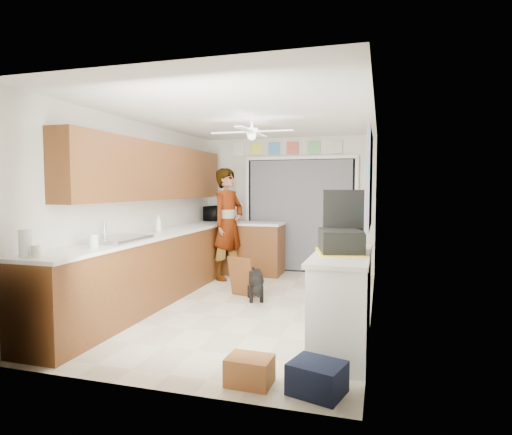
# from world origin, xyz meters

# --- Properties ---
(floor) EXTENTS (5.00, 5.00, 0.00)m
(floor) POSITION_xyz_m (0.00, 0.00, 0.00)
(floor) COLOR beige
(floor) RESTS_ON ground
(ceiling) EXTENTS (5.00, 5.00, 0.00)m
(ceiling) POSITION_xyz_m (0.00, 0.00, 2.50)
(ceiling) COLOR white
(ceiling) RESTS_ON ground
(wall_back) EXTENTS (3.20, 0.00, 3.20)m
(wall_back) POSITION_xyz_m (0.00, 2.50, 1.25)
(wall_back) COLOR silver
(wall_back) RESTS_ON ground
(wall_front) EXTENTS (3.20, 0.00, 3.20)m
(wall_front) POSITION_xyz_m (0.00, -2.50, 1.25)
(wall_front) COLOR silver
(wall_front) RESTS_ON ground
(wall_left) EXTENTS (0.00, 5.00, 5.00)m
(wall_left) POSITION_xyz_m (-1.60, 0.00, 1.25)
(wall_left) COLOR silver
(wall_left) RESTS_ON ground
(wall_right) EXTENTS (0.00, 5.00, 5.00)m
(wall_right) POSITION_xyz_m (1.60, 0.00, 1.25)
(wall_right) COLOR silver
(wall_right) RESTS_ON ground
(left_base_cabinets) EXTENTS (0.60, 4.80, 0.90)m
(left_base_cabinets) POSITION_xyz_m (-1.30, 0.00, 0.45)
(left_base_cabinets) COLOR brown
(left_base_cabinets) RESTS_ON floor
(left_countertop) EXTENTS (0.62, 4.80, 0.04)m
(left_countertop) POSITION_xyz_m (-1.29, 0.00, 0.92)
(left_countertop) COLOR white
(left_countertop) RESTS_ON left_base_cabinets
(upper_cabinets) EXTENTS (0.32, 4.00, 0.80)m
(upper_cabinets) POSITION_xyz_m (-1.44, 0.20, 1.80)
(upper_cabinets) COLOR brown
(upper_cabinets) RESTS_ON wall_left
(sink_basin) EXTENTS (0.50, 0.76, 0.06)m
(sink_basin) POSITION_xyz_m (-1.29, -1.00, 0.95)
(sink_basin) COLOR silver
(sink_basin) RESTS_ON left_countertop
(faucet) EXTENTS (0.03, 0.03, 0.22)m
(faucet) POSITION_xyz_m (-1.48, -1.00, 1.05)
(faucet) COLOR silver
(faucet) RESTS_ON left_countertop
(peninsula_base) EXTENTS (1.00, 0.60, 0.90)m
(peninsula_base) POSITION_xyz_m (-0.50, 2.00, 0.45)
(peninsula_base) COLOR brown
(peninsula_base) RESTS_ON floor
(peninsula_top) EXTENTS (1.04, 0.64, 0.04)m
(peninsula_top) POSITION_xyz_m (-0.50, 2.00, 0.92)
(peninsula_top) COLOR white
(peninsula_top) RESTS_ON peninsula_base
(back_opening_recess) EXTENTS (2.00, 0.06, 2.10)m
(back_opening_recess) POSITION_xyz_m (0.25, 2.47, 1.05)
(back_opening_recess) COLOR black
(back_opening_recess) RESTS_ON wall_back
(curtain_panel) EXTENTS (1.90, 0.03, 2.05)m
(curtain_panel) POSITION_xyz_m (0.25, 2.43, 1.05)
(curtain_panel) COLOR slate
(curtain_panel) RESTS_ON wall_back
(door_trim_left) EXTENTS (0.06, 0.04, 2.10)m
(door_trim_left) POSITION_xyz_m (-0.77, 2.44, 1.05)
(door_trim_left) COLOR white
(door_trim_left) RESTS_ON wall_back
(door_trim_right) EXTENTS (0.06, 0.04, 2.10)m
(door_trim_right) POSITION_xyz_m (1.27, 2.44, 1.05)
(door_trim_right) COLOR white
(door_trim_right) RESTS_ON wall_back
(door_trim_head) EXTENTS (2.10, 0.04, 0.06)m
(door_trim_head) POSITION_xyz_m (0.25, 2.44, 2.12)
(door_trim_head) COLOR white
(door_trim_head) RESTS_ON wall_back
(header_frame_0) EXTENTS (0.22, 0.02, 0.22)m
(header_frame_0) POSITION_xyz_m (-0.60, 2.47, 2.30)
(header_frame_0) COLOR #E4EA4E
(header_frame_0) RESTS_ON wall_back
(header_frame_1) EXTENTS (0.22, 0.02, 0.22)m
(header_frame_1) POSITION_xyz_m (-0.25, 2.47, 2.30)
(header_frame_1) COLOR #4D8ECD
(header_frame_1) RESTS_ON wall_back
(header_frame_2) EXTENTS (0.22, 0.02, 0.22)m
(header_frame_2) POSITION_xyz_m (0.10, 2.47, 2.30)
(header_frame_2) COLOR #C7564A
(header_frame_2) RESTS_ON wall_back
(header_frame_3) EXTENTS (0.22, 0.02, 0.22)m
(header_frame_3) POSITION_xyz_m (0.50, 2.47, 2.30)
(header_frame_3) COLOR #6ABA71
(header_frame_3) RESTS_ON wall_back
(header_frame_4) EXTENTS (0.22, 0.02, 0.22)m
(header_frame_4) POSITION_xyz_m (0.90, 2.47, 2.30)
(header_frame_4) COLOR beige
(header_frame_4) RESTS_ON wall_back
(route66_sign) EXTENTS (0.22, 0.02, 0.26)m
(route66_sign) POSITION_xyz_m (-0.95, 2.47, 2.30)
(route66_sign) COLOR silver
(route66_sign) RESTS_ON wall_back
(right_counter_base) EXTENTS (0.50, 1.40, 0.90)m
(right_counter_base) POSITION_xyz_m (1.35, -1.20, 0.45)
(right_counter_base) COLOR white
(right_counter_base) RESTS_ON floor
(right_counter_top) EXTENTS (0.54, 1.44, 0.04)m
(right_counter_top) POSITION_xyz_m (1.34, -1.20, 0.92)
(right_counter_top) COLOR white
(right_counter_top) RESTS_ON right_counter_base
(abstract_painting) EXTENTS (0.03, 1.15, 0.95)m
(abstract_painting) POSITION_xyz_m (1.58, -1.00, 1.65)
(abstract_painting) COLOR pink
(abstract_painting) RESTS_ON wall_right
(ceiling_fan) EXTENTS (1.14, 1.14, 0.24)m
(ceiling_fan) POSITION_xyz_m (0.00, 0.20, 2.32)
(ceiling_fan) COLOR white
(ceiling_fan) RESTS_ON ceiling
(microwave) EXTENTS (0.39, 0.53, 0.28)m
(microwave) POSITION_xyz_m (-1.32, 2.25, 1.08)
(microwave) COLOR black
(microwave) RESTS_ON left_countertop
(soap_bottle) EXTENTS (0.10, 0.10, 0.26)m
(soap_bottle) POSITION_xyz_m (-1.35, 0.05, 1.07)
(soap_bottle) COLOR silver
(soap_bottle) RESTS_ON left_countertop
(jar_a) EXTENTS (0.13, 0.13, 0.14)m
(jar_a) POSITION_xyz_m (-1.21, -1.57, 1.01)
(jar_a) COLOR silver
(jar_a) RESTS_ON left_countertop
(jar_b) EXTENTS (0.09, 0.09, 0.11)m
(jar_b) POSITION_xyz_m (-1.30, -2.25, 1.00)
(jar_b) COLOR silver
(jar_b) RESTS_ON left_countertop
(paper_towel_roll) EXTENTS (0.14, 0.14, 0.25)m
(paper_towel_roll) POSITION_xyz_m (-1.42, -2.25, 1.07)
(paper_towel_roll) COLOR white
(paper_towel_roll) RESTS_ON left_countertop
(suitcase) EXTENTS (0.50, 0.60, 0.22)m
(suitcase) POSITION_xyz_m (1.32, -1.16, 1.05)
(suitcase) COLOR black
(suitcase) RESTS_ON right_counter_top
(suitcase_rim) EXTENTS (0.56, 0.67, 0.02)m
(suitcase_rim) POSITION_xyz_m (1.32, -1.16, 0.94)
(suitcase_rim) COLOR yellow
(suitcase_rim) RESTS_ON suitcase
(suitcase_lid) EXTENTS (0.42, 0.13, 0.50)m
(suitcase_lid) POSITION_xyz_m (1.32, -0.87, 1.30)
(suitcase_lid) COLOR black
(suitcase_lid) RESTS_ON suitcase
(cardboard_box) EXTENTS (0.37, 0.28, 0.22)m
(cardboard_box) POSITION_xyz_m (0.71, -2.20, 0.11)
(cardboard_box) COLOR #AA6235
(cardboard_box) RESTS_ON floor
(navy_crate) EXTENTS (0.47, 0.43, 0.24)m
(navy_crate) POSITION_xyz_m (1.25, -2.20, 0.12)
(navy_crate) COLOR black
(navy_crate) RESTS_ON floor
(cabinet_door_panel) EXTENTS (0.42, 0.25, 0.58)m
(cabinet_door_panel) POSITION_xyz_m (-0.21, 0.38, 0.29)
(cabinet_door_panel) COLOR brown
(cabinet_door_panel) RESTS_ON floor
(man) EXTENTS (0.66, 0.80, 1.90)m
(man) POSITION_xyz_m (-0.81, 1.48, 0.95)
(man) COLOR white
(man) RESTS_ON floor
(dog) EXTENTS (0.45, 0.62, 0.45)m
(dog) POSITION_xyz_m (0.03, 0.28, 0.23)
(dog) COLOR black
(dog) RESTS_ON floor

